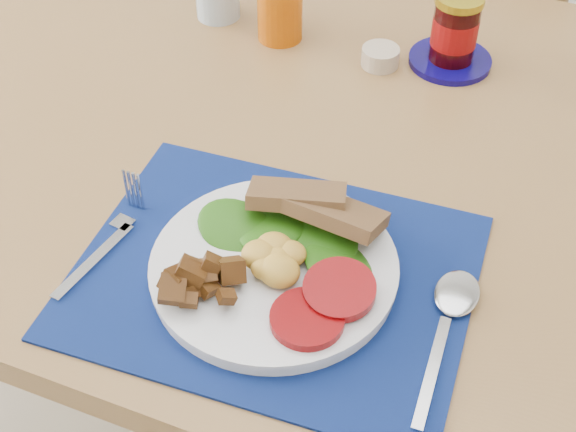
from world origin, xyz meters
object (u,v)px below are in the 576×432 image
object	(u,v)px
chair_far	(475,45)
breakfast_plate	(268,264)
juice_glass	(280,10)
jam_on_saucer	(454,34)

from	to	relation	value
chair_far	breakfast_plate	distance (m)	0.93
juice_glass	chair_far	bearing A→B (deg)	62.81
juice_glass	breakfast_plate	bearing A→B (deg)	-69.35
juice_glass	jam_on_saucer	world-z (taller)	jam_on_saucer
chair_far	juice_glass	xyz separation A→B (m)	(-0.23, -0.45, 0.27)
breakfast_plate	jam_on_saucer	bearing A→B (deg)	72.67
jam_on_saucer	breakfast_plate	bearing A→B (deg)	-100.03
breakfast_plate	jam_on_saucer	xyz separation A→B (m)	(0.08, 0.47, 0.02)
chair_far	breakfast_plate	bearing A→B (deg)	97.88
chair_far	juice_glass	bearing A→B (deg)	74.85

